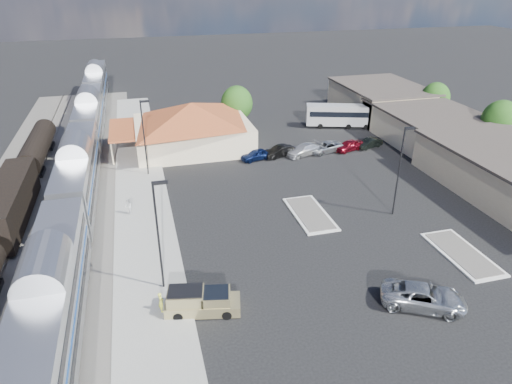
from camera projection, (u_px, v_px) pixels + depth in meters
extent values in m
plane|color=black|center=(278.00, 230.00, 42.63)|extent=(280.00, 280.00, 0.00)
cube|color=#4C4944|center=(49.00, 217.00, 44.66)|extent=(16.00, 100.00, 0.12)
cube|color=gray|center=(144.00, 215.00, 45.01)|extent=(5.50, 92.00, 0.18)
cube|color=silver|center=(52.00, 304.00, 28.65)|extent=(3.00, 20.00, 5.00)
cube|color=black|center=(60.00, 337.00, 29.86)|extent=(2.20, 16.00, 0.60)
cube|color=silver|center=(78.00, 173.00, 46.86)|extent=(3.00, 20.00, 5.00)
cube|color=black|center=(83.00, 197.00, 48.07)|extent=(2.20, 16.00, 0.60)
cube|color=silver|center=(90.00, 116.00, 65.07)|extent=(3.00, 20.00, 5.00)
cube|color=black|center=(93.00, 134.00, 66.28)|extent=(2.20, 16.00, 0.60)
cube|color=silver|center=(97.00, 84.00, 83.27)|extent=(3.00, 20.00, 5.00)
cube|color=black|center=(99.00, 99.00, 84.49)|extent=(2.20, 16.00, 0.60)
cube|color=black|center=(10.00, 202.00, 42.98)|extent=(2.80, 14.00, 3.60)
cube|color=black|center=(15.00, 219.00, 43.81)|extent=(2.20, 12.00, 0.60)
cylinder|color=black|center=(37.00, 146.00, 56.89)|extent=(2.80, 14.00, 2.80)
cube|color=black|center=(40.00, 159.00, 57.69)|extent=(2.20, 12.00, 0.60)
cube|color=beige|center=(193.00, 135.00, 61.60)|extent=(15.00, 12.00, 3.60)
pyramid|color=brown|center=(191.00, 112.00, 60.24)|extent=(15.30, 12.24, 2.60)
cube|color=brown|center=(122.00, 130.00, 58.83)|extent=(3.20, 9.60, 0.25)
cube|color=#C6B28C|center=(430.00, 127.00, 63.87)|extent=(12.00, 18.00, 4.00)
cube|color=#3F3833|center=(433.00, 112.00, 62.92)|extent=(12.40, 18.40, 0.30)
cube|color=#C6B28C|center=(381.00, 100.00, 75.89)|extent=(12.00, 16.00, 4.50)
cube|color=#3F3833|center=(382.00, 86.00, 74.84)|extent=(12.40, 16.40, 0.30)
cube|color=silver|center=(310.00, 214.00, 45.26)|extent=(3.30, 7.50, 0.15)
cube|color=#4C4944|center=(310.00, 213.00, 45.23)|extent=(2.70, 6.90, 0.10)
cube|color=silver|center=(462.00, 254.00, 38.92)|extent=(3.30, 7.50, 0.15)
cube|color=#4C4944|center=(462.00, 253.00, 38.88)|extent=(2.70, 6.90, 0.10)
cylinder|color=black|center=(158.00, 238.00, 32.89)|extent=(0.16, 0.16, 9.00)
cube|color=black|center=(160.00, 183.00, 31.09)|extent=(1.00, 0.25, 0.22)
cylinder|color=black|center=(144.00, 139.00, 51.96)|extent=(0.16, 0.16, 9.00)
cube|color=black|center=(145.00, 101.00, 50.16)|extent=(1.00, 0.25, 0.22)
cylinder|color=black|center=(399.00, 173.00, 43.44)|extent=(0.16, 0.16, 9.00)
cube|color=black|center=(410.00, 128.00, 41.64)|extent=(1.00, 0.25, 0.22)
cylinder|color=#382314|center=(496.00, 141.00, 60.31)|extent=(0.30, 0.30, 2.86)
ellipsoid|color=#1C4413|center=(501.00, 121.00, 59.08)|extent=(4.94, 4.94, 5.46)
cylinder|color=#382314|center=(433.00, 113.00, 72.52)|extent=(0.30, 0.30, 2.55)
ellipsoid|color=#1C4413|center=(435.00, 98.00, 71.42)|extent=(4.41, 4.41, 4.87)
cylinder|color=#382314|center=(237.00, 121.00, 68.74)|extent=(0.30, 0.30, 2.73)
ellipsoid|color=#1C4413|center=(237.00, 103.00, 67.56)|extent=(4.71, 4.71, 5.21)
cube|color=tan|center=(203.00, 305.00, 32.29)|extent=(5.55, 2.97, 0.86)
cube|color=tan|center=(203.00, 298.00, 31.99)|extent=(2.34, 2.20, 0.91)
cube|color=tan|center=(202.00, 297.00, 31.95)|extent=(2.85, 2.31, 1.05)
cylinder|color=black|center=(227.00, 315.00, 31.68)|extent=(0.73, 0.41, 0.69)
cylinder|color=black|center=(227.00, 299.00, 33.22)|extent=(0.73, 0.41, 0.69)
cylinder|color=black|center=(178.00, 317.00, 31.52)|extent=(0.73, 0.41, 0.69)
cylinder|color=black|center=(180.00, 300.00, 33.06)|extent=(0.73, 0.41, 0.69)
imported|color=#AAAEB2|center=(424.00, 297.00, 32.68)|extent=(6.60, 5.29, 1.67)
cube|color=silver|center=(341.00, 115.00, 69.55)|extent=(10.82, 5.51, 3.01)
cube|color=black|center=(342.00, 113.00, 69.39)|extent=(10.02, 5.28, 0.80)
cylinder|color=black|center=(366.00, 127.00, 69.10)|extent=(0.84, 0.50, 0.80)
cylinder|color=black|center=(364.00, 123.00, 70.96)|extent=(0.84, 0.50, 0.80)
cylinder|color=black|center=(320.00, 126.00, 69.45)|extent=(0.84, 0.50, 0.80)
cylinder|color=black|center=(319.00, 122.00, 71.30)|extent=(0.84, 0.50, 0.80)
imported|color=#CCD442|center=(161.00, 302.00, 31.96)|extent=(0.50, 0.64, 1.58)
imported|color=silver|center=(128.00, 207.00, 44.67)|extent=(0.82, 0.94, 1.64)
imported|color=#0D1841|center=(256.00, 155.00, 57.98)|extent=(4.33, 2.54, 1.38)
imported|color=black|center=(280.00, 151.00, 58.97)|extent=(4.63, 2.71, 1.44)
imported|color=silver|center=(304.00, 150.00, 59.45)|extent=(5.49, 3.59, 1.48)
imported|color=#92969A|center=(326.00, 147.00, 60.48)|extent=(5.37, 3.41, 1.38)
imported|color=maroon|center=(349.00, 146.00, 60.95)|extent=(4.48, 2.90, 1.42)
imported|color=black|center=(369.00, 143.00, 61.98)|extent=(4.15, 2.49, 1.29)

